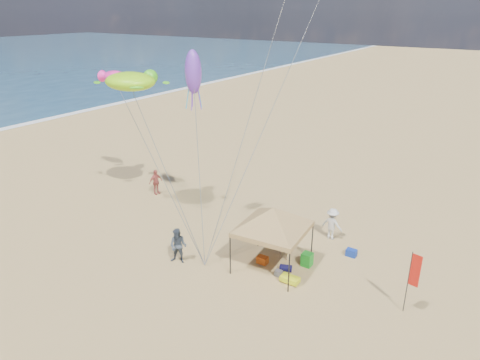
{
  "coord_description": "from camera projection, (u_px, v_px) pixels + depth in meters",
  "views": [
    {
      "loc": [
        11.44,
        -14.39,
        12.28
      ],
      "look_at": [
        0.0,
        3.0,
        4.0
      ],
      "focal_mm": 32.63,
      "sensor_mm": 36.0,
      "label": 1
    }
  ],
  "objects": [
    {
      "name": "ground",
      "position": [
        207.0,
        274.0,
        21.55
      ],
      "size": [
        280.0,
        280.0,
        0.0
      ],
      "primitive_type": "plane",
      "color": "tan",
      "rests_on": "ground"
    },
    {
      "name": "canopy_tent",
      "position": [
        273.0,
        210.0,
        20.96
      ],
      "size": [
        6.19,
        6.19,
        3.83
      ],
      "color": "black",
      "rests_on": "ground"
    },
    {
      "name": "feather_flag",
      "position": [
        413.0,
        274.0,
        18.08
      ],
      "size": [
        0.45,
        0.11,
        2.96
      ],
      "color": "black",
      "rests_on": "ground"
    },
    {
      "name": "cooler_red",
      "position": [
        262.0,
        260.0,
        22.38
      ],
      "size": [
        0.54,
        0.38,
        0.38
      ],
      "primitive_type": "cube",
      "color": "#B5450E",
      "rests_on": "ground"
    },
    {
      "name": "cooler_blue",
      "position": [
        351.0,
        253.0,
        23.03
      ],
      "size": [
        0.54,
        0.38,
        0.38
      ],
      "primitive_type": "cube",
      "color": "navy",
      "rests_on": "ground"
    },
    {
      "name": "bag_navy",
      "position": [
        286.0,
        268.0,
        21.7
      ],
      "size": [
        0.69,
        0.54,
        0.36
      ],
      "primitive_type": "cylinder",
      "rotation": [
        0.0,
        1.57,
        0.35
      ],
      "color": "#0F0D3B",
      "rests_on": "ground"
    },
    {
      "name": "bag_orange",
      "position": [
        270.0,
        229.0,
        25.48
      ],
      "size": [
        0.54,
        0.69,
        0.36
      ],
      "primitive_type": "cylinder",
      "rotation": [
        0.0,
        1.57,
        1.22
      ],
      "color": "#D7630B",
      "rests_on": "ground"
    },
    {
      "name": "chair_green",
      "position": [
        307.0,
        259.0,
        22.13
      ],
      "size": [
        0.5,
        0.5,
        0.7
      ],
      "primitive_type": "cube",
      "color": "#18871D",
      "rests_on": "ground"
    },
    {
      "name": "chair_yellow",
      "position": [
        257.0,
        233.0,
        24.75
      ],
      "size": [
        0.5,
        0.5,
        0.7
      ],
      "primitive_type": "cube",
      "color": "gold",
      "rests_on": "ground"
    },
    {
      "name": "crate_grey",
      "position": [
        278.0,
        273.0,
        21.36
      ],
      "size": [
        0.34,
        0.3,
        0.28
      ],
      "primitive_type": "cube",
      "color": "slate",
      "rests_on": "ground"
    },
    {
      "name": "beach_cart",
      "position": [
        290.0,
        279.0,
        20.78
      ],
      "size": [
        0.9,
        0.5,
        0.24
      ],
      "primitive_type": "cube",
      "color": "yellow",
      "rests_on": "ground"
    },
    {
      "name": "person_near_a",
      "position": [
        284.0,
        242.0,
        22.51
      ],
      "size": [
        0.77,
        0.58,
        1.92
      ],
      "primitive_type": "imported",
      "rotation": [
        0.0,
        0.0,
        3.33
      ],
      "color": "tan",
      "rests_on": "ground"
    },
    {
      "name": "person_near_b",
      "position": [
        178.0,
        246.0,
        22.2
      ],
      "size": [
        1.11,
        0.99,
        1.9
      ],
      "primitive_type": "imported",
      "rotation": [
        0.0,
        0.0,
        0.34
      ],
      "color": "#3A434F",
      "rests_on": "ground"
    },
    {
      "name": "person_near_c",
      "position": [
        332.0,
        224.0,
        24.5
      ],
      "size": [
        1.25,
        0.79,
        1.86
      ],
      "primitive_type": "imported",
      "rotation": [
        0.0,
        0.0,
        3.05
      ],
      "color": "beige",
      "rests_on": "ground"
    },
    {
      "name": "person_far_a",
      "position": [
        156.0,
        182.0,
        30.47
      ],
      "size": [
        0.64,
        1.11,
        1.78
      ],
      "primitive_type": "imported",
      "rotation": [
        0.0,
        0.0,
        1.37
      ],
      "color": "#B24B44",
      "rests_on": "ground"
    },
    {
      "name": "turtle_kite",
      "position": [
        130.0,
        81.0,
        25.29
      ],
      "size": [
        3.97,
        3.64,
        1.07
      ],
      "primitive_type": "ellipsoid",
      "rotation": [
        0.0,
        0.0,
        -0.42
      ],
      "color": "#97F412",
      "rests_on": "ground"
    },
    {
      "name": "fish_kite",
      "position": [
        115.0,
        78.0,
        28.44
      ],
      "size": [
        2.23,
        1.62,
        0.89
      ],
      "primitive_type": "ellipsoid",
      "rotation": [
        0.0,
        0.0,
        0.34
      ],
      "color": "#FF279F",
      "rests_on": "ground"
    },
    {
      "name": "squid_kite",
      "position": [
        193.0,
        72.0,
        23.35
      ],
      "size": [
        1.05,
        1.05,
        2.35
      ],
      "primitive_type": "ellipsoid",
      "rotation": [
        0.0,
        0.0,
        0.18
      ],
      "color": "purple",
      "rests_on": "ground"
    }
  ]
}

